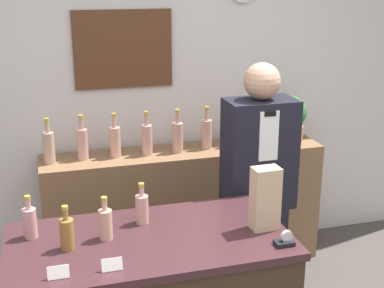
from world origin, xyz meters
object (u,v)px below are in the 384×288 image
Objects in this scene: paper_bag at (265,198)px; tape_dispenser at (285,241)px; potted_plant at (290,118)px; shopkeeper at (257,196)px.

paper_bag reaches higher than tape_dispenser.
potted_plant reaches higher than tape_dispenser.
potted_plant is 1.52m from paper_bag.
paper_bag is at bearing -120.51° from potted_plant.
shopkeeper reaches higher than paper_bag.
potted_plant is 1.68m from tape_dispenser.
potted_plant is at bearing 59.49° from paper_bag.
shopkeeper reaches higher than potted_plant.
tape_dispenser is at bearing -116.49° from potted_plant.
paper_bag is at bearing -110.05° from shopkeeper.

